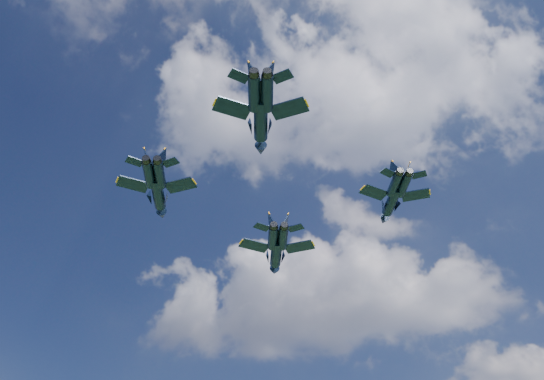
% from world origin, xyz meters
% --- Properties ---
extents(jet_lead, '(12.94, 17.62, 4.15)m').
position_xyz_m(jet_lead, '(-3.32, 20.37, 61.55)').
color(jet_lead, black).
extents(jet_left, '(11.47, 15.56, 3.66)m').
position_xyz_m(jet_left, '(-15.19, -4.24, 58.90)').
color(jet_left, black).
extents(jet_right, '(10.50, 14.51, 3.43)m').
position_xyz_m(jet_right, '(18.27, 8.37, 60.27)').
color(jet_right, black).
extents(jet_slot, '(12.08, 16.29, 3.83)m').
position_xyz_m(jet_slot, '(3.59, -14.63, 59.39)').
color(jet_slot, black).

